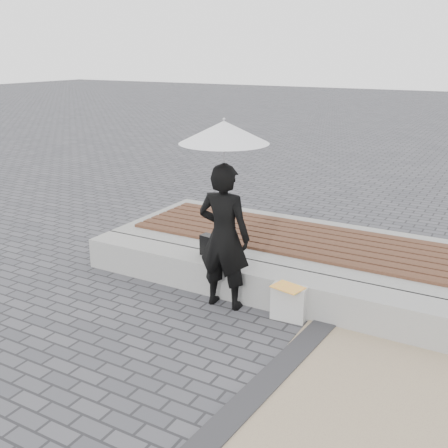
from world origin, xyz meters
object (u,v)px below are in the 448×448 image
Objects in this scene: parasol at (224,132)px; seating_ledge at (261,285)px; woman at (224,237)px; handbag at (214,247)px; canvas_tote at (289,303)px.

seating_ledge is at bearing 45.84° from parasol.
woman is at bearing 104.04° from parasol.
woman is 0.63m from handbag.
seating_ledge is 2.94× the size of woman.
parasol is 3.33× the size of handbag.
parasol is at bearing -37.55° from handbag.
seating_ledge is 0.56m from canvas_tote.
parasol reaches higher than woman.
handbag is at bearing 132.55° from parasol.
handbag is (-0.37, 0.40, -1.49)m from parasol.
canvas_tote is (0.48, -0.29, 0.00)m from seating_ledge.
parasol is (0.00, -0.00, 1.18)m from woman.
woman reaches higher than canvas_tote.
parasol reaches higher than handbag.
parasol reaches higher than seating_ledge.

